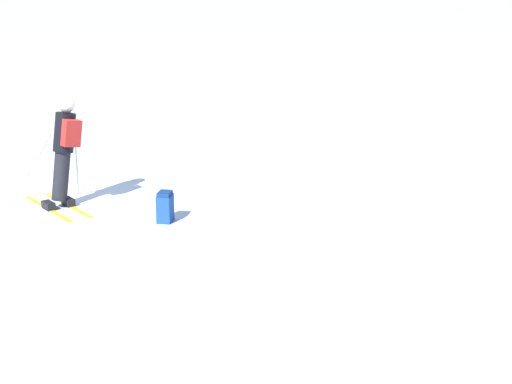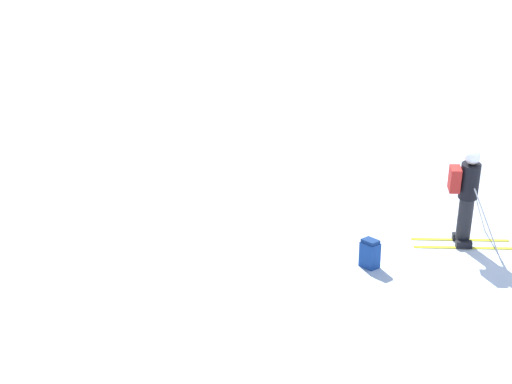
# 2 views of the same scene
# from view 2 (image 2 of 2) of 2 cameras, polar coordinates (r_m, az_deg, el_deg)

# --- Properties ---
(ground_plane) EXTENTS (300.00, 300.00, 0.00)m
(ground_plane) POSITION_cam_2_polar(r_m,az_deg,el_deg) (15.47, 14.77, -4.18)
(ground_plane) COLOR white
(skier) EXTENTS (1.38, 1.80, 1.90)m
(skier) POSITION_cam_2_polar(r_m,az_deg,el_deg) (15.37, 13.87, 0.02)
(skier) COLOR yellow
(skier) RESTS_ON ground
(spare_backpack) EXTENTS (0.36, 0.31, 0.50)m
(spare_backpack) POSITION_cam_2_polar(r_m,az_deg,el_deg) (14.60, 7.60, -4.09)
(spare_backpack) COLOR #194293
(spare_backpack) RESTS_ON ground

